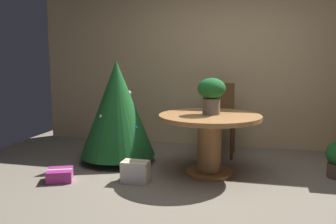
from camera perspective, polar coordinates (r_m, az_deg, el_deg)
The scene contains 8 objects.
ground_plane at distance 3.61m, azimuth 6.41°, elevation -13.28°, with size 6.60×6.60×0.00m, color #756B5B.
back_wall_panel at distance 5.54m, azimuth 9.58°, elevation 7.94°, with size 6.00×0.10×2.60m, color tan.
round_dining_table at distance 4.14m, azimuth 6.63°, elevation -3.29°, with size 1.17×1.17×0.70m.
flower_vase at distance 4.11m, azimuth 6.96°, elevation 3.10°, with size 0.32×0.32×0.42m.
wooden_chair_far at distance 5.09m, azimuth 8.02°, elevation -0.49°, with size 0.47×0.44×1.00m.
holiday_tree at distance 4.66m, azimuth -8.09°, elevation 0.55°, with size 0.96×0.96×1.32m.
gift_box_purple at distance 4.18m, azimuth -16.82°, elevation -9.58°, with size 0.35×0.35×0.13m.
gift_box_cream at distance 3.97m, azimuth -5.20°, elevation -9.44°, with size 0.29×0.19×0.24m.
Camera 1 is at (0.41, -3.33, 1.32)m, focal length 38.30 mm.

